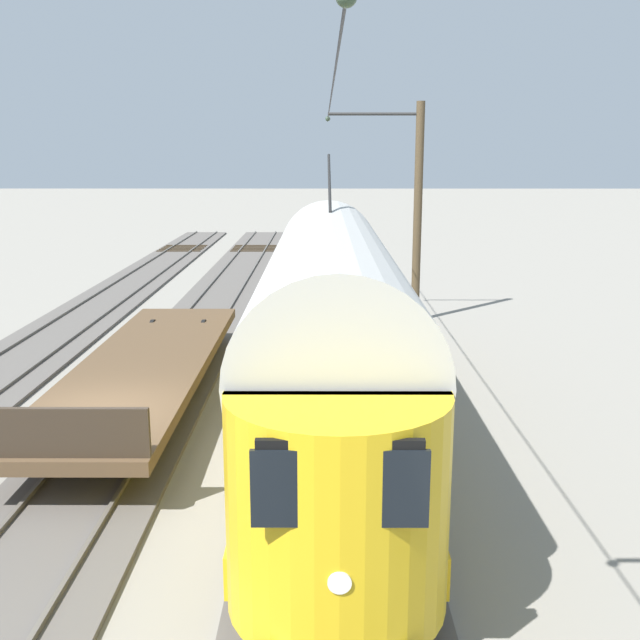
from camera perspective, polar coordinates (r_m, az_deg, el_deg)
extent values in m
plane|color=gray|center=(14.37, -16.49, -10.59)|extent=(220.00, 220.00, 0.00)
cube|color=#56514C|center=(13.77, 0.90, -10.86)|extent=(2.80, 80.00, 0.10)
cube|color=#59544C|center=(13.74, -2.14, -10.51)|extent=(0.07, 80.00, 0.08)
cube|color=#59544C|center=(13.76, 3.94, -10.50)|extent=(0.07, 80.00, 0.08)
cube|color=#2D2316|center=(44.95, 0.41, 5.77)|extent=(2.50, 0.24, 0.08)
cube|color=#2D2316|center=(44.30, 0.41, 5.67)|extent=(2.50, 0.24, 0.08)
cube|color=#2D2316|center=(43.66, 0.41, 5.56)|extent=(2.50, 0.24, 0.08)
cube|color=#2D2316|center=(43.01, 0.42, 5.45)|extent=(2.50, 0.24, 0.08)
cube|color=#2D2316|center=(42.37, 0.42, 5.34)|extent=(2.50, 0.24, 0.08)
cube|color=#56514C|center=(14.35, -16.50, -10.40)|extent=(2.80, 80.00, 0.10)
cube|color=#59544C|center=(14.53, -19.28, -9.92)|extent=(0.07, 80.00, 0.08)
cube|color=#59544C|center=(14.13, -13.69, -10.21)|extent=(0.07, 80.00, 0.08)
cube|color=#2D2316|center=(45.13, -4.99, 5.75)|extent=(2.50, 0.24, 0.08)
cube|color=#2D2316|center=(44.49, -5.06, 5.65)|extent=(2.50, 0.24, 0.08)
cube|color=#2D2316|center=(43.84, -5.14, 5.54)|extent=(2.50, 0.24, 0.08)
cube|color=#2D2316|center=(43.20, -5.22, 5.43)|extent=(2.50, 0.24, 0.08)
cube|color=#2D2316|center=(42.56, -5.30, 5.32)|extent=(2.50, 0.24, 0.08)
cube|color=#2D2316|center=(45.70, -10.29, 5.68)|extent=(2.50, 0.24, 0.08)
cube|color=#2D2316|center=(45.07, -10.44, 5.58)|extent=(2.50, 0.24, 0.08)
cube|color=#2D2316|center=(44.43, -10.59, 5.47)|extent=(2.50, 0.24, 0.08)
cube|color=#2D2316|center=(43.80, -10.75, 5.36)|extent=(2.50, 0.24, 0.08)
cube|color=#2D2316|center=(43.17, -10.91, 5.25)|extent=(2.50, 0.24, 0.08)
cube|color=gold|center=(15.06, 0.83, -6.08)|extent=(2.65, 13.12, 0.55)
cube|color=gold|center=(14.83, 0.84, -3.33)|extent=(2.55, 13.12, 0.95)
cube|color=gold|center=(14.59, 0.86, 0.44)|extent=(2.55, 13.12, 1.05)
cylinder|color=#B7B7B2|center=(14.48, 0.86, 2.47)|extent=(2.65, 12.86, 2.65)
cylinder|color=gold|center=(8.65, 1.34, -13.74)|extent=(2.55, 2.55, 2.55)
cylinder|color=gold|center=(21.12, 0.65, 2.22)|extent=(2.55, 2.55, 2.55)
cube|color=black|center=(7.20, 1.56, -10.55)|extent=(1.63, 0.08, 0.36)
cube|color=black|center=(7.29, 1.55, -12.92)|extent=(1.73, 0.06, 0.80)
cube|color=black|center=(14.63, -4.22, 0.45)|extent=(0.04, 11.02, 0.80)
cube|color=black|center=(14.66, 5.92, 0.44)|extent=(0.04, 11.02, 0.80)
cylinder|color=silver|center=(7.67, 1.52, -19.62)|extent=(0.24, 0.06, 0.24)
cylinder|color=black|center=(18.43, 0.73, 10.74)|extent=(0.07, 4.41, 1.29)
cylinder|color=black|center=(11.24, -2.69, -13.69)|extent=(0.10, 0.76, 0.76)
cylinder|color=black|center=(11.26, 4.83, -13.67)|extent=(0.10, 0.76, 0.76)
cylinder|color=black|center=(19.12, -1.46, -2.42)|extent=(0.10, 0.76, 0.76)
cylinder|color=black|center=(19.14, 2.85, -2.43)|extent=(0.10, 0.76, 0.76)
cube|color=brown|center=(17.27, -13.41, -3.43)|extent=(2.80, 11.38, 0.25)
cube|color=#33281E|center=(12.11, -19.57, -8.23)|extent=(2.80, 0.10, 0.80)
cylinder|color=black|center=(13.94, -20.07, -8.92)|extent=(0.10, 0.84, 0.84)
cylinder|color=black|center=(13.52, -14.28, -9.20)|extent=(0.10, 0.84, 0.84)
cylinder|color=black|center=(21.24, -12.79, -1.09)|extent=(0.10, 0.84, 0.84)
cylinder|color=black|center=(20.96, -8.97, -1.11)|extent=(0.10, 0.84, 0.84)
cylinder|color=#4C3D28|center=(24.79, 7.57, 8.11)|extent=(0.28, 0.28, 7.22)
cylinder|color=#2D2D2D|center=(24.60, 4.22, 15.64)|extent=(2.98, 0.10, 0.10)
sphere|color=#334733|center=(24.53, 0.61, 15.32)|extent=(0.16, 0.16, 0.16)
cylinder|color=black|center=(24.60, 4.22, 15.64)|extent=(2.98, 0.02, 0.02)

